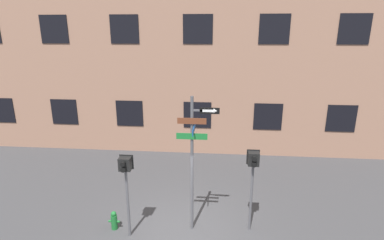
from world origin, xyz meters
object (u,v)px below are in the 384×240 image
at_px(street_sign_pole, 194,154).
at_px(pedestrian_signal_right, 253,169).
at_px(fire_hydrant, 114,220).
at_px(pedestrian_signal_left, 126,174).

bearing_deg(street_sign_pole, pedestrian_signal_right, 3.59).
bearing_deg(fire_hydrant, pedestrian_signal_right, 4.78).
xyz_separation_m(street_sign_pole, pedestrian_signal_right, (1.75, 0.11, -0.47)).
bearing_deg(street_sign_pole, fire_hydrant, -174.39).
xyz_separation_m(pedestrian_signal_left, fire_hydrant, (-0.57, 0.27, -1.76)).
relative_size(street_sign_pole, pedestrian_signal_right, 1.62).
height_order(street_sign_pole, pedestrian_signal_left, street_sign_pole).
height_order(pedestrian_signal_right, fire_hydrant, pedestrian_signal_right).
bearing_deg(pedestrian_signal_right, street_sign_pole, -176.41).
height_order(pedestrian_signal_left, pedestrian_signal_right, pedestrian_signal_right).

